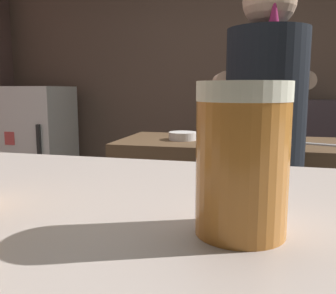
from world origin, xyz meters
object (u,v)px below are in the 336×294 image
(mixing_bowl, at_px, (183,136))
(bottle_olive_oil, at_px, (305,91))
(pint_glass_far, at_px, (242,159))
(chefs_knife, at_px, (319,144))
(bottle_vinegar, at_px, (284,91))
(mini_fridge, at_px, (37,150))
(bartender, at_px, (264,146))
(bottle_hot_sauce, at_px, (293,88))
(bottle_soy, at_px, (273,90))

(mixing_bowl, bearing_deg, bottle_olive_oil, 57.97)
(pint_glass_far, xyz_separation_m, bottle_olive_oil, (0.36, 2.98, 0.05))
(chefs_knife, xyz_separation_m, pint_glass_far, (-0.31, -1.71, 0.22))
(bottle_olive_oil, distance_m, bottle_vinegar, 0.19)
(mini_fridge, height_order, chefs_knife, mini_fridge)
(bartender, distance_m, bottle_hot_sauce, 1.69)
(chefs_knife, bearing_deg, mixing_bowl, -163.88)
(mini_fridge, height_order, mixing_bowl, mini_fridge)
(bottle_olive_oil, relative_size, bottle_hot_sauce, 0.79)
(bartender, height_order, pint_glass_far, bartender)
(bottle_soy, relative_size, bottle_vinegar, 1.15)
(bottle_hot_sauce, bearing_deg, bottle_olive_oil, 9.06)
(pint_glass_far, relative_size, bottle_vinegar, 0.73)
(bartender, bearing_deg, mixing_bowl, 35.42)
(mixing_bowl, xyz_separation_m, chefs_knife, (0.73, -0.03, -0.02))
(pint_glass_far, relative_size, bottle_hot_sauce, 0.54)
(pint_glass_far, bearing_deg, chefs_knife, 79.82)
(bartender, relative_size, bottle_vinegar, 8.98)
(chefs_knife, height_order, bottle_hot_sauce, bottle_hot_sauce)
(chefs_knife, distance_m, bottle_soy, 1.41)
(mixing_bowl, bearing_deg, mini_fridge, 146.89)
(bottle_hot_sauce, bearing_deg, bottle_vinegar, 117.29)
(chefs_knife, bearing_deg, mini_fridge, 173.16)
(pint_glass_far, height_order, bottle_olive_oil, bottle_olive_oil)
(bottle_vinegar, distance_m, bottle_hot_sauce, 0.13)
(pint_glass_far, xyz_separation_m, bottle_hot_sauce, (0.26, 2.97, 0.07))
(mini_fridge, relative_size, bottle_soy, 5.74)
(bottle_vinegar, bearing_deg, bottle_hot_sauce, -62.71)
(mixing_bowl, xyz_separation_m, pint_glass_far, (0.42, -1.74, 0.21))
(chefs_knife, height_order, bottle_olive_oil, bottle_olive_oil)
(bottle_soy, distance_m, bottle_olive_oil, 0.27)
(mixing_bowl, height_order, bottle_vinegar, bottle_vinegar)
(bottle_soy, relative_size, bottle_olive_oil, 1.09)
(bottle_vinegar, bearing_deg, mini_fridge, -174.21)
(mixing_bowl, height_order, bottle_olive_oil, bottle_olive_oil)
(mixing_bowl, bearing_deg, pint_glass_far, -76.41)
(mixing_bowl, relative_size, chefs_knife, 0.67)
(mini_fridge, relative_size, pint_glass_far, 9.10)
(mini_fridge, distance_m, chefs_knife, 2.70)
(chefs_knife, distance_m, bottle_vinegar, 1.40)
(mini_fridge, xyz_separation_m, bottle_hot_sauce, (2.37, 0.12, 0.60))
(mixing_bowl, distance_m, bottle_olive_oil, 1.49)
(pint_glass_far, xyz_separation_m, bottle_soy, (0.10, 3.08, 0.05))
(mini_fridge, xyz_separation_m, bartender, (2.15, -1.54, 0.35))
(bottle_vinegar, relative_size, bottle_hot_sauce, 0.75)
(pint_glass_far, bearing_deg, bottle_hot_sauce, 85.08)
(chefs_knife, bearing_deg, bartender, -106.31)
(mixing_bowl, distance_m, bottle_soy, 1.46)
(chefs_knife, relative_size, pint_glass_far, 1.76)
(chefs_knife, xyz_separation_m, bottle_vinegar, (-0.11, 1.37, 0.26))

